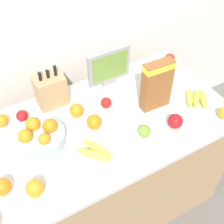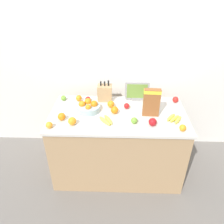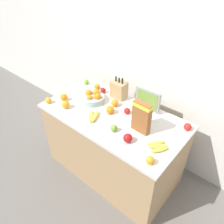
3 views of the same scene
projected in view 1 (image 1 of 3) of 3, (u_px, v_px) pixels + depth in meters
ground_plane at (104, 200)px, 2.39m from camera, size 14.00×14.00×0.00m
wall_back at (49, 8)px, 1.84m from camera, size 9.00×0.06×2.60m
counter at (102, 168)px, 2.08m from camera, size 1.53×0.81×0.86m
knife_block at (51, 90)px, 1.83m from camera, size 0.17×0.13×0.29m
small_monitor at (109, 67)px, 1.94m from camera, size 0.29×0.03×0.25m
cereal_box at (157, 83)px, 1.77m from camera, size 0.18×0.08×0.31m
fruit_bowl at (40, 136)px, 1.66m from camera, size 0.27×0.27×0.12m
banana_bunch_left at (196, 98)px, 1.90m from camera, size 0.19×0.21×0.04m
banana_bunch_right at (95, 152)px, 1.61m from camera, size 0.17×0.20×0.04m
apple_leftmost at (175, 121)px, 1.74m from camera, size 0.08×0.08×0.08m
apple_middle at (169, 59)px, 2.16m from camera, size 0.07×0.07×0.07m
apple_near_bananas at (144, 131)px, 1.70m from camera, size 0.07×0.07×0.07m
apple_by_knife_block at (22, 116)px, 1.78m from camera, size 0.07×0.07×0.07m
apple_rightmost at (106, 103)px, 1.86m from camera, size 0.07×0.07×0.07m
orange_front_right at (76, 110)px, 1.80m from camera, size 0.08×0.08×0.08m
orange_by_cereal at (224, 113)px, 1.79m from camera, size 0.07×0.07×0.07m
orange_near_bowl at (35, 188)px, 1.44m from camera, size 0.09×0.09×0.09m
orange_front_left at (94, 121)px, 1.73m from camera, size 0.09×0.09×0.09m
orange_mid_right at (2, 187)px, 1.44m from camera, size 0.08×0.08×0.08m
orange_back_center at (1, 121)px, 1.75m from camera, size 0.07×0.07×0.07m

